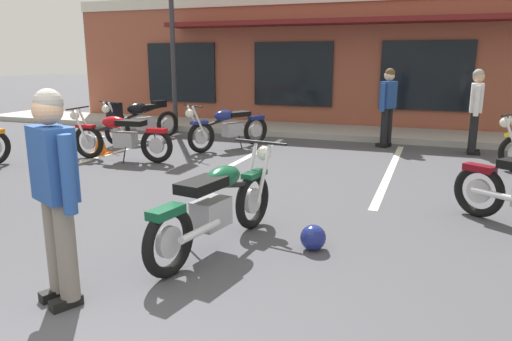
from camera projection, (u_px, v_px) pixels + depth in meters
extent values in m
plane|color=#47474C|center=(245.00, 222.00, 5.70)|extent=(80.00, 80.00, 0.00)
cube|color=#A8A59E|center=(348.00, 132.00, 12.03)|extent=(22.00, 1.80, 0.14)
cube|color=brown|center=(372.00, 61.00, 15.30)|extent=(17.10, 6.18, 3.56)
cube|color=black|center=(181.00, 73.00, 14.26)|extent=(2.19, 0.06, 1.70)
cube|color=black|center=(293.00, 74.00, 13.10)|extent=(2.19, 0.06, 1.70)
cube|color=black|center=(426.00, 76.00, 11.94)|extent=(2.19, 0.06, 1.70)
cube|color=maroon|center=(356.00, 21.00, 11.84)|extent=(10.26, 0.90, 0.12)
cube|color=silver|center=(124.00, 150.00, 10.14)|extent=(0.12, 4.80, 0.01)
cube|color=silver|center=(244.00, 159.00, 9.22)|extent=(0.12, 4.80, 0.01)
cube|color=silver|center=(390.00, 170.00, 8.30)|extent=(0.12, 4.80, 0.01)
torus|color=black|center=(169.00, 242.00, 4.22)|extent=(0.21, 0.65, 0.64)
cylinder|color=#B7B7BC|center=(169.00, 242.00, 4.22)|extent=(0.11, 0.29, 0.29)
torus|color=black|center=(253.00, 201.00, 5.43)|extent=(0.21, 0.65, 0.64)
cylinder|color=#B7B7BC|center=(253.00, 201.00, 5.43)|extent=(0.11, 0.29, 0.29)
cylinder|color=silver|center=(250.00, 170.00, 5.49)|extent=(0.10, 0.33, 0.66)
cylinder|color=silver|center=(264.00, 172.00, 5.40)|extent=(0.10, 0.33, 0.66)
cylinder|color=black|center=(261.00, 142.00, 5.44)|extent=(0.66, 0.14, 0.03)
sphere|color=silver|center=(264.00, 153.00, 5.54)|extent=(0.20, 0.20, 0.17)
cube|color=#0F4C2D|center=(254.00, 174.00, 5.40)|extent=(0.20, 0.38, 0.06)
cube|color=#9E9EA3|center=(211.00, 213.00, 4.74)|extent=(0.30, 0.44, 0.28)
cylinder|color=silver|center=(200.00, 231.00, 4.37)|extent=(0.16, 0.55, 0.07)
cylinder|color=black|center=(222.00, 185.00, 4.86)|extent=(0.22, 0.94, 0.26)
ellipsoid|color=#0F4C2D|center=(223.00, 177.00, 4.86)|extent=(0.34, 0.52, 0.22)
cube|color=black|center=(202.00, 185.00, 4.55)|extent=(0.36, 0.56, 0.10)
cube|color=#0F4C2D|center=(166.00, 212.00, 4.14)|extent=(0.22, 0.38, 0.08)
cylinder|color=black|center=(193.00, 237.00, 4.83)|extent=(0.14, 0.05, 0.29)
torus|color=black|center=(157.00, 146.00, 8.82)|extent=(0.65, 0.14, 0.64)
cylinder|color=#B7B7BC|center=(157.00, 146.00, 8.82)|extent=(0.29, 0.08, 0.29)
torus|color=black|center=(89.00, 142.00, 9.22)|extent=(0.65, 0.14, 0.64)
cylinder|color=#B7B7BC|center=(89.00, 142.00, 9.22)|extent=(0.29, 0.08, 0.29)
cylinder|color=silver|center=(80.00, 126.00, 9.09)|extent=(0.33, 0.07, 0.66)
cylinder|color=silver|center=(86.00, 124.00, 9.26)|extent=(0.33, 0.07, 0.66)
cylinder|color=black|center=(78.00, 108.00, 9.12)|extent=(0.08, 0.66, 0.03)
sphere|color=silver|center=(75.00, 115.00, 9.18)|extent=(0.18, 0.18, 0.17)
cube|color=#B70F14|center=(85.00, 126.00, 9.16)|extent=(0.37, 0.16, 0.06)
cube|color=#9E9EA3|center=(125.00, 140.00, 8.98)|extent=(0.42, 0.27, 0.28)
cylinder|color=silver|center=(147.00, 142.00, 9.02)|extent=(0.55, 0.11, 0.07)
cylinder|color=black|center=(115.00, 126.00, 8.98)|extent=(0.94, 0.12, 0.26)
ellipsoid|color=#B70F14|center=(114.00, 122.00, 8.97)|extent=(0.50, 0.29, 0.22)
cube|color=black|center=(131.00, 123.00, 8.87)|extent=(0.54, 0.32, 0.10)
cube|color=#B70F14|center=(157.00, 131.00, 8.75)|extent=(0.37, 0.18, 0.08)
cylinder|color=black|center=(124.00, 155.00, 8.85)|extent=(0.03, 0.14, 0.29)
torus|color=black|center=(479.00, 191.00, 5.83)|extent=(0.59, 0.44, 0.64)
cylinder|color=#B7B7BC|center=(479.00, 191.00, 5.83)|extent=(0.27, 0.21, 0.29)
cylinder|color=silver|center=(495.00, 195.00, 5.52)|extent=(0.50, 0.36, 0.07)
cube|color=maroon|center=(480.00, 168.00, 5.78)|extent=(0.39, 0.33, 0.08)
cylinder|color=silver|center=(511.00, 135.00, 8.02)|extent=(0.30, 0.20, 0.66)
cylinder|color=black|center=(511.00, 115.00, 8.06)|extent=(0.36, 0.59, 0.03)
sphere|color=silver|center=(505.00, 123.00, 8.15)|extent=(0.23, 0.23, 0.17)
torus|color=black|center=(168.00, 124.00, 11.72)|extent=(0.29, 0.64, 0.64)
cylinder|color=#B7B7BC|center=(168.00, 124.00, 11.72)|extent=(0.15, 0.29, 0.29)
torus|color=black|center=(118.00, 131.00, 10.62)|extent=(0.29, 0.64, 0.64)
cylinder|color=#B7B7BC|center=(118.00, 131.00, 10.62)|extent=(0.15, 0.29, 0.29)
cylinder|color=silver|center=(115.00, 117.00, 10.41)|extent=(0.14, 0.32, 0.66)
cylinder|color=silver|center=(110.00, 116.00, 10.52)|extent=(0.14, 0.32, 0.66)
cylinder|color=black|center=(109.00, 102.00, 10.34)|extent=(0.64, 0.24, 0.03)
sphere|color=silver|center=(106.00, 109.00, 10.31)|extent=(0.21, 0.21, 0.17)
cube|color=black|center=(115.00, 117.00, 10.52)|extent=(0.25, 0.39, 0.06)
cube|color=#9E9EA3|center=(146.00, 123.00, 11.21)|extent=(0.35, 0.45, 0.28)
cylinder|color=silver|center=(155.00, 123.00, 11.59)|extent=(0.24, 0.54, 0.07)
cylinder|color=black|center=(139.00, 114.00, 11.00)|extent=(0.35, 0.91, 0.26)
ellipsoid|color=black|center=(137.00, 109.00, 10.94)|extent=(0.45, 0.59, 0.26)
cube|color=black|center=(114.00, 111.00, 10.48)|extent=(0.34, 0.32, 0.36)
cube|color=black|center=(149.00, 107.00, 11.20)|extent=(0.35, 0.45, 0.10)
cube|color=black|center=(159.00, 104.00, 11.42)|extent=(0.29, 0.37, 0.16)
cylinder|color=black|center=(154.00, 135.00, 11.21)|extent=(0.14, 0.06, 0.29)
torus|color=black|center=(256.00, 130.00, 10.67)|extent=(0.40, 0.61, 0.64)
cylinder|color=#B7B7BC|center=(256.00, 130.00, 10.67)|extent=(0.19, 0.28, 0.29)
torus|color=black|center=(201.00, 137.00, 9.76)|extent=(0.40, 0.61, 0.64)
cylinder|color=#B7B7BC|center=(201.00, 137.00, 9.76)|extent=(0.19, 0.28, 0.29)
cylinder|color=silver|center=(199.00, 122.00, 9.56)|extent=(0.20, 0.31, 0.66)
cylinder|color=silver|center=(194.00, 121.00, 9.69)|extent=(0.20, 0.31, 0.66)
cylinder|color=black|center=(193.00, 106.00, 9.50)|extent=(0.59, 0.35, 0.03)
sphere|color=silver|center=(190.00, 113.00, 9.48)|extent=(0.23, 0.23, 0.17)
cube|color=navy|center=(199.00, 123.00, 9.66)|extent=(0.30, 0.38, 0.06)
cube|color=#9E9EA3|center=(233.00, 130.00, 10.24)|extent=(0.40, 0.47, 0.28)
cylinder|color=silver|center=(242.00, 129.00, 10.59)|extent=(0.33, 0.51, 0.07)
cylinder|color=black|center=(225.00, 119.00, 10.06)|extent=(0.51, 0.85, 0.26)
ellipsoid|color=navy|center=(224.00, 115.00, 10.03)|extent=(0.46, 0.55, 0.22)
cube|color=black|center=(238.00, 114.00, 10.26)|extent=(0.50, 0.59, 0.10)
cube|color=navy|center=(256.00, 118.00, 10.62)|extent=(0.32, 0.39, 0.08)
cylinder|color=black|center=(241.00, 142.00, 10.21)|extent=(0.13, 0.09, 0.29)
cube|color=black|center=(381.00, 146.00, 10.41)|extent=(0.26, 0.18, 0.08)
cube|color=black|center=(386.00, 144.00, 10.56)|extent=(0.26, 0.18, 0.08)
cylinder|color=black|center=(384.00, 126.00, 10.29)|extent=(0.19, 0.19, 0.80)
cylinder|color=black|center=(388.00, 125.00, 10.44)|extent=(0.19, 0.19, 0.80)
cube|color=#23478C|center=(388.00, 95.00, 10.22)|extent=(0.34, 0.43, 0.56)
cylinder|color=#23478C|center=(383.00, 97.00, 10.04)|extent=(0.13, 0.13, 0.58)
cylinder|color=#23478C|center=(393.00, 96.00, 10.41)|extent=(0.13, 0.13, 0.58)
sphere|color=beige|center=(390.00, 76.00, 10.12)|extent=(0.28, 0.28, 0.22)
sphere|color=brown|center=(390.00, 73.00, 10.11)|extent=(0.27, 0.27, 0.21)
cube|color=black|center=(66.00, 303.00, 3.74)|extent=(0.19, 0.26, 0.08)
cube|color=black|center=(56.00, 294.00, 3.88)|extent=(0.19, 0.26, 0.08)
cylinder|color=slate|center=(67.00, 250.00, 3.67)|extent=(0.20, 0.20, 0.80)
cylinder|color=slate|center=(56.00, 243.00, 3.81)|extent=(0.20, 0.20, 0.80)
cube|color=#23478C|center=(53.00, 164.00, 3.59)|extent=(0.44, 0.36, 0.56)
cylinder|color=#23478C|center=(68.00, 175.00, 3.43)|extent=(0.13, 0.13, 0.58)
cylinder|color=#23478C|center=(40.00, 164.00, 3.78)|extent=(0.13, 0.13, 0.58)
sphere|color=tan|center=(48.00, 110.00, 3.50)|extent=(0.29, 0.29, 0.22)
sphere|color=gray|center=(48.00, 103.00, 3.50)|extent=(0.28, 0.28, 0.21)
cube|color=black|center=(473.00, 151.00, 9.78)|extent=(0.24, 0.11, 0.08)
cube|color=black|center=(473.00, 153.00, 9.60)|extent=(0.24, 0.11, 0.08)
cylinder|color=black|center=(473.00, 131.00, 9.70)|extent=(0.15, 0.15, 0.80)
cylinder|color=black|center=(473.00, 132.00, 9.52)|extent=(0.15, 0.15, 0.80)
cube|color=silver|center=(477.00, 98.00, 9.46)|extent=(0.23, 0.39, 0.56)
cylinder|color=silver|center=(476.00, 99.00, 9.69)|extent=(0.10, 0.10, 0.58)
cylinder|color=silver|center=(477.00, 101.00, 9.24)|extent=(0.10, 0.10, 0.58)
sphere|color=tan|center=(479.00, 77.00, 9.37)|extent=(0.23, 0.23, 0.22)
sphere|color=gray|center=(479.00, 74.00, 9.36)|extent=(0.21, 0.21, 0.21)
sphere|color=navy|center=(313.00, 238.00, 4.84)|extent=(0.26, 0.26, 0.26)
cube|color=black|center=(316.00, 235.00, 4.94)|extent=(0.18, 0.03, 0.09)
cube|color=orange|center=(101.00, 153.00, 9.74)|extent=(0.34, 0.34, 0.03)
cone|color=orange|center=(100.00, 140.00, 9.68)|extent=(0.26, 0.26, 0.50)
cylinder|color=white|center=(100.00, 138.00, 9.67)|extent=(0.19, 0.19, 0.06)
cylinder|color=#2D2D33|center=(173.00, 38.00, 11.95)|extent=(0.12, 0.12, 4.71)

